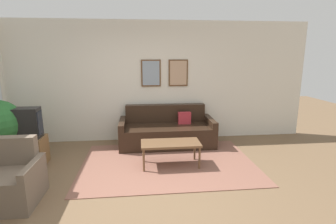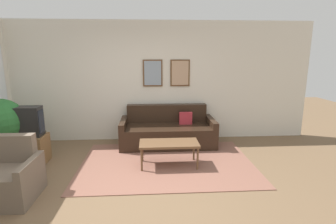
{
  "view_description": "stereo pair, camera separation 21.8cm",
  "coord_description": "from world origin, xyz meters",
  "px_view_note": "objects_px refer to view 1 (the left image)",
  "views": [
    {
      "loc": [
        0.09,
        -3.54,
        1.98
      ],
      "look_at": [
        0.64,
        1.49,
        0.85
      ],
      "focal_mm": 28.0,
      "sensor_mm": 36.0,
      "label": 1
    },
    {
      "loc": [
        0.31,
        -3.55,
        1.98
      ],
      "look_at": [
        0.64,
        1.49,
        0.85
      ],
      "focal_mm": 28.0,
      "sensor_mm": 36.0,
      "label": 2
    }
  ],
  "objects_px": {
    "tv": "(19,123)",
    "coffee_table": "(171,144)",
    "armchair": "(6,182)",
    "couch": "(167,132)"
  },
  "relations": [
    {
      "from": "couch",
      "to": "coffee_table",
      "type": "distance_m",
      "value": 1.15
    },
    {
      "from": "tv",
      "to": "armchair",
      "type": "xyz_separation_m",
      "value": [
        0.29,
        -1.23,
        -0.5
      ]
    },
    {
      "from": "coffee_table",
      "to": "tv",
      "type": "bearing_deg",
      "value": 173.56
    },
    {
      "from": "couch",
      "to": "armchair",
      "type": "xyz_separation_m",
      "value": [
        -2.39,
        -2.07,
        -0.01
      ]
    },
    {
      "from": "couch",
      "to": "coffee_table",
      "type": "bearing_deg",
      "value": -92.6
    },
    {
      "from": "coffee_table",
      "to": "tv",
      "type": "xyz_separation_m",
      "value": [
        -2.63,
        0.3,
        0.39
      ]
    },
    {
      "from": "tv",
      "to": "coffee_table",
      "type": "bearing_deg",
      "value": -6.44
    },
    {
      "from": "tv",
      "to": "armchair",
      "type": "bearing_deg",
      "value": -76.75
    },
    {
      "from": "couch",
      "to": "tv",
      "type": "xyz_separation_m",
      "value": [
        -2.68,
        -0.85,
        0.49
      ]
    },
    {
      "from": "tv",
      "to": "armchair",
      "type": "distance_m",
      "value": 1.36
    }
  ]
}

